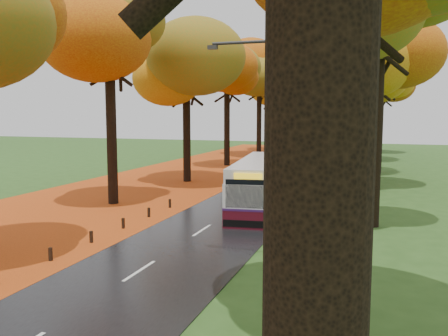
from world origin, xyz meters
The scene contains 14 objects.
road centered at (0.00, 25.00, 0.02)m, with size 6.50×90.00×0.04m, color black.
centre_line centered at (0.00, 25.00, 0.04)m, with size 0.12×90.00×0.01m, color silver.
leaf_verge centered at (-9.00, 25.00, 0.01)m, with size 12.00×90.00×0.02m, color maroon.
leaf_drift centered at (-3.05, 25.00, 0.04)m, with size 0.90×90.00×0.01m, color #D15315.
trees_left centered at (-7.18, 27.06, 9.53)m, with size 9.20×74.00×13.88m.
trees_right centered at (7.19, 26.91, 9.69)m, with size 9.30×74.20×13.96m.
bollard_row centered at (-3.70, 4.70, 0.26)m, with size 0.11×23.51×0.52m.
streetlamp_near centered at (3.95, 8.00, 4.71)m, with size 2.45×0.18×8.00m.
streetlamp_mid centered at (3.95, 30.00, 4.71)m, with size 2.45×0.18×8.00m.
streetlamp_far centered at (3.95, 52.00, 4.71)m, with size 2.45×0.18×8.00m.
bus centered at (1.32, 17.98, 1.50)m, with size 3.75×10.83×2.79m.
car_white centered at (-2.35, 36.26, 0.66)m, with size 1.47×3.64×1.24m, color silver.
car_silver centered at (-2.35, 37.76, 0.75)m, with size 1.51×4.33×1.43m, color #95979D.
car_dark centered at (-2.35, 47.93, 0.60)m, with size 1.57×3.85×1.12m, color black.
Camera 1 is at (7.83, -8.11, 5.49)m, focal length 38.00 mm.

